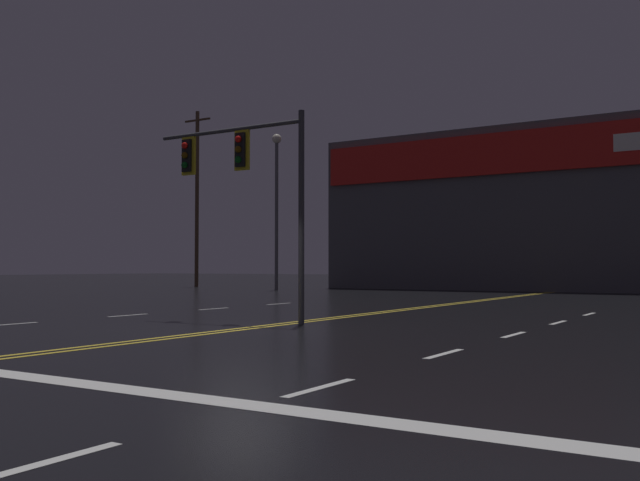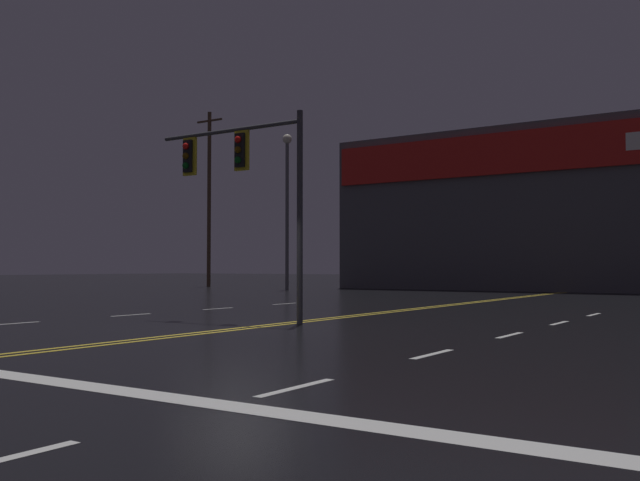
# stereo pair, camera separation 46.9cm
# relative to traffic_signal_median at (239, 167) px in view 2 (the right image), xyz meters

# --- Properties ---
(ground_plane) EXTENTS (200.00, 200.00, 0.00)m
(ground_plane) POSITION_rel_traffic_signal_median_xyz_m (1.47, -1.75, -3.81)
(ground_plane) COLOR black
(road_markings) EXTENTS (15.85, 60.00, 0.01)m
(road_markings) POSITION_rel_traffic_signal_median_xyz_m (2.53, -3.07, -3.80)
(road_markings) COLOR gold
(road_markings) RESTS_ON ground
(traffic_signal_median) EXTENTS (4.45, 0.36, 5.01)m
(traffic_signal_median) POSITION_rel_traffic_signal_median_xyz_m (0.00, 0.00, 0.00)
(traffic_signal_median) COLOR #38383D
(traffic_signal_median) RESTS_ON ground
(streetlight_near_left) EXTENTS (0.56, 0.56, 9.14)m
(streetlight_near_left) POSITION_rel_traffic_signal_median_xyz_m (-13.11, 20.13, 2.06)
(streetlight_near_left) COLOR #59595E
(streetlight_near_left) RESTS_ON ground
(building_backdrop) EXTENTS (27.59, 10.23, 9.23)m
(building_backdrop) POSITION_rel_traffic_signal_median_xyz_m (1.47, 29.69, 0.82)
(building_backdrop) COLOR #4C4C51
(building_backdrop) RESTS_ON ground
(utility_pole_row) EXTENTS (46.49, 0.26, 12.78)m
(utility_pole_row) POSITION_rel_traffic_signal_median_xyz_m (1.16, 22.84, 2.59)
(utility_pole_row) COLOR #4C3828
(utility_pole_row) RESTS_ON ground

